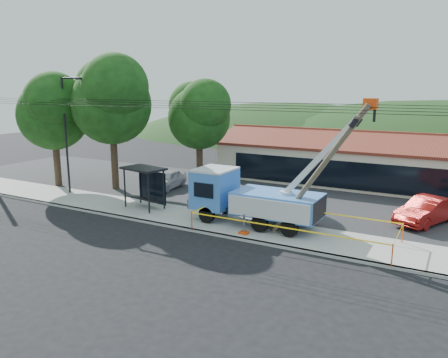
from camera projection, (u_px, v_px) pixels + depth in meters
ground at (182, 244)px, 23.34m from camera, size 120.00×120.00×0.00m
curb at (202, 232)px, 25.12m from camera, size 60.00×0.25×0.15m
sidewalk at (219, 223)px, 26.75m from camera, size 60.00×4.00×0.15m
parking_lot at (270, 196)px, 33.60m from camera, size 60.00×12.00×0.10m
strip_mall at (348, 161)px, 38.17m from camera, size 22.50×8.53×4.67m
streetlight at (67, 127)px, 33.05m from camera, size 2.13×0.22×9.00m
tree_west_near at (111, 96)px, 34.31m from camera, size 7.56×6.72×10.80m
tree_west_far at (53, 108)px, 35.60m from camera, size 6.84×6.08×9.48m
tree_lot at (199, 112)px, 36.50m from camera, size 6.30×5.60×8.94m
hill_west at (287, 134)px, 77.54m from camera, size 78.40×56.00×28.00m
hill_center at (443, 143)px, 65.70m from camera, size 89.60×64.00×32.00m
power_lines at (14, 135)px, 34.40m from camera, size 60.00×1.42×8.00m
utility_truck at (251, 197)px, 26.09m from camera, size 10.67×4.25×7.54m
leaning_pole at (322, 166)px, 22.95m from camera, size 5.09×1.64×7.44m
bus_shelter at (146, 178)px, 29.57m from camera, size 3.16×2.27×2.79m
caution_tape at (293, 222)px, 24.09m from camera, size 11.01×3.70×1.07m
car_silver at (168, 190)px, 35.85m from camera, size 2.26×4.55×1.49m
car_red at (425, 225)px, 26.68m from camera, size 3.57×5.16×1.61m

